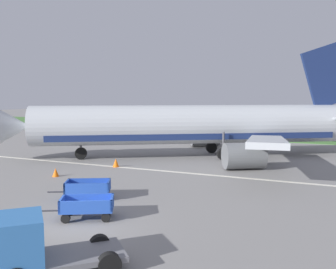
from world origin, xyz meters
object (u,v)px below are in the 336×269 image
(baggage_cart_nearest, at_px, (87,207))
(traffic_cone_near_plane, at_px, (116,163))
(traffic_cone_mid_apron, at_px, (56,172))
(baggage_cart_second_in_row, at_px, (88,189))
(service_truck_beside_carts, at_px, (32,244))
(airplane, at_px, (202,125))

(baggage_cart_nearest, relative_size, traffic_cone_near_plane, 4.95)
(baggage_cart_nearest, height_order, traffic_cone_mid_apron, baggage_cart_nearest)
(baggage_cart_second_in_row, height_order, service_truck_beside_carts, service_truck_beside_carts)
(baggage_cart_nearest, distance_m, baggage_cart_second_in_row, 3.57)
(baggage_cart_nearest, bearing_deg, baggage_cart_second_in_row, 124.92)
(airplane, distance_m, baggage_cart_nearest, 20.10)
(airplane, height_order, traffic_cone_mid_apron, airplane)
(airplane, bearing_deg, service_truck_beside_carts, -84.02)
(airplane, xyz_separation_m, baggage_cart_nearest, (0.81, -19.94, -2.45))
(service_truck_beside_carts, bearing_deg, traffic_cone_mid_apron, 127.43)
(baggage_cart_nearest, distance_m, service_truck_beside_carts, 5.95)
(airplane, relative_size, service_truck_beside_carts, 7.60)
(baggage_cart_nearest, xyz_separation_m, baggage_cart_second_in_row, (-2.05, 2.93, 0.00))
(airplane, xyz_separation_m, traffic_cone_mid_apron, (-7.00, -12.93, -2.73))
(traffic_cone_near_plane, height_order, traffic_cone_mid_apron, traffic_cone_near_plane)
(baggage_cart_nearest, bearing_deg, service_truck_beside_carts, -71.66)
(airplane, bearing_deg, baggage_cart_second_in_row, -94.15)
(traffic_cone_near_plane, xyz_separation_m, traffic_cone_mid_apron, (-2.09, -5.01, -0.03))
(baggage_cart_nearest, relative_size, traffic_cone_mid_apron, 5.45)
(baggage_cart_second_in_row, distance_m, service_truck_beside_carts, 9.42)
(airplane, xyz_separation_m, baggage_cart_second_in_row, (-1.23, -17.01, -2.45))
(service_truck_beside_carts, bearing_deg, airplane, 95.98)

